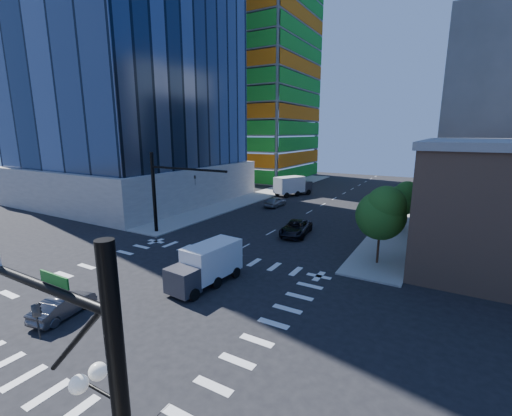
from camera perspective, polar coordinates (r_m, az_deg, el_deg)
The scene contains 15 objects.
ground at distance 25.91m, azimuth -16.75°, elevation -13.80°, with size 160.00×160.00×0.00m, color black.
road_markings at distance 25.91m, azimuth -16.75°, elevation -13.79°, with size 20.00×20.00×0.01m, color silver.
sidewalk_ne at distance 56.94m, azimuth 24.41°, elevation 0.02°, with size 5.00×60.00×0.15m, color #9A9791.
sidewalk_nw at distance 64.11m, azimuth 1.67°, elevation 2.42°, with size 5.00×60.00×0.15m, color #9A9791.
construction_building at distance 90.54m, azimuth -0.09°, elevation 20.95°, with size 25.16×34.50×70.60m.
signal_mast_se at distance 10.07m, azimuth -25.08°, elevation -27.06°, with size 10.51×2.48×9.00m.
signal_mast_nw at distance 38.95m, azimuth -15.19°, elevation 3.55°, with size 10.20×0.40×9.00m.
tree_south at distance 30.61m, azimuth 20.32°, elevation -0.68°, with size 4.16×4.16×6.82m.
tree_north at distance 42.38m, azimuth 23.47°, elevation 1.57°, with size 3.54×3.52×5.78m.
car_nb_far at distance 38.57m, azimuth 6.67°, elevation -3.32°, with size 2.67×5.78×1.61m, color black.
car_sb_near at distance 33.18m, azimuth -7.74°, elevation -6.26°, with size 1.82×4.47×1.30m, color silver.
car_sb_mid at distance 53.02m, azimuth 3.23°, elevation 1.08°, with size 1.88×4.68×1.60m, color #94969B.
car_sb_cross at distance 25.21m, azimuth -29.45°, elevation -14.01°, with size 1.43×4.11×1.35m, color #414145.
box_truck_near at distance 26.14m, azimuth -8.67°, elevation -9.96°, with size 2.92×5.90×3.00m.
box_truck_far at distance 62.88m, azimuth 6.32°, elevation 3.51°, with size 5.30×7.22×3.48m.
Camera 1 is at (17.36, -15.62, 11.23)m, focal length 24.00 mm.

